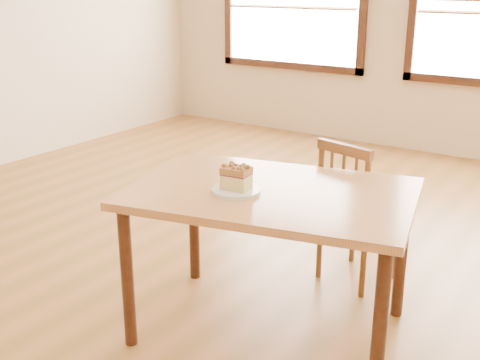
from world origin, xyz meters
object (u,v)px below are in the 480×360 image
object	(u,v)px
cafe_table_main	(271,207)
plate	(236,191)
cake_slice	(236,177)
cafe_chair_main	(356,211)

from	to	relation	value
cafe_table_main	plate	world-z (taller)	plate
plate	cake_slice	xyz separation A→B (m)	(0.00, 0.00, 0.07)
cafe_chair_main	plate	xyz separation A→B (m)	(-0.25, -0.85, 0.32)
cafe_table_main	cafe_chair_main	world-z (taller)	cafe_chair_main
plate	cake_slice	bearing A→B (deg)	61.38
cafe_chair_main	cake_slice	distance (m)	0.96
cafe_chair_main	cafe_table_main	bearing A→B (deg)	93.41
plate	cafe_table_main	bearing A→B (deg)	47.64
cafe_chair_main	cake_slice	size ratio (longest dim) A/B	6.14
cafe_table_main	cake_slice	world-z (taller)	cake_slice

